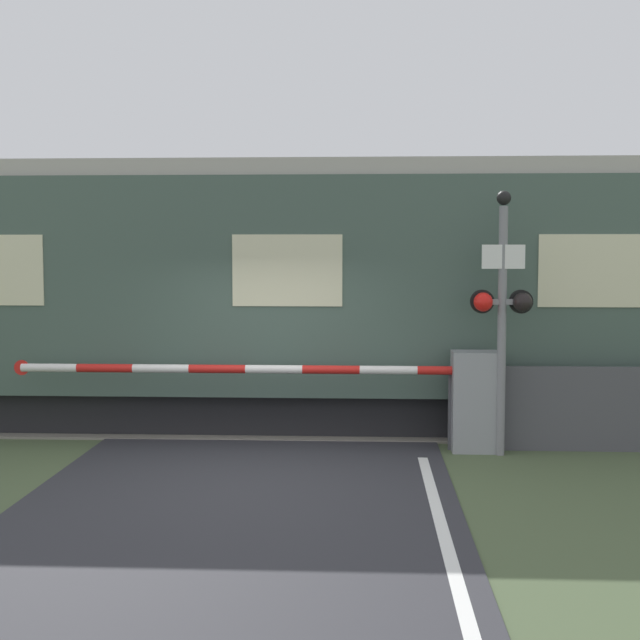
# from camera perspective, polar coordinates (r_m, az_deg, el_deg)

# --- Properties ---
(ground_plane) EXTENTS (80.00, 80.00, 0.00)m
(ground_plane) POSITION_cam_1_polar(r_m,az_deg,el_deg) (10.35, -4.42, -10.03)
(ground_plane) COLOR #475638
(track_bed) EXTENTS (36.00, 3.20, 0.13)m
(track_bed) POSITION_cam_1_polar(r_m,az_deg,el_deg) (13.76, -2.54, -6.29)
(track_bed) COLOR slate
(track_bed) RESTS_ON ground_plane
(train) EXTENTS (14.77, 3.16, 3.84)m
(train) POSITION_cam_1_polar(r_m,az_deg,el_deg) (13.51, -1.52, 1.81)
(train) COLOR black
(train) RESTS_ON ground_plane
(crossing_barrier) EXTENTS (6.35, 0.44, 1.30)m
(crossing_barrier) POSITION_cam_1_polar(r_m,az_deg,el_deg) (11.64, 7.33, -4.81)
(crossing_barrier) COLOR gray
(crossing_barrier) RESTS_ON ground_plane
(signal_post) EXTENTS (0.79, 0.26, 3.33)m
(signal_post) POSITION_cam_1_polar(r_m,az_deg,el_deg) (11.39, 11.59, 0.88)
(signal_post) COLOR gray
(signal_post) RESTS_ON ground_plane
(roadside_fence) EXTENTS (3.95, 0.06, 1.10)m
(roadside_fence) POSITION_cam_1_polar(r_m,az_deg,el_deg) (12.09, 17.61, -5.46)
(roadside_fence) COLOR #4C4C51
(roadside_fence) RESTS_ON ground_plane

